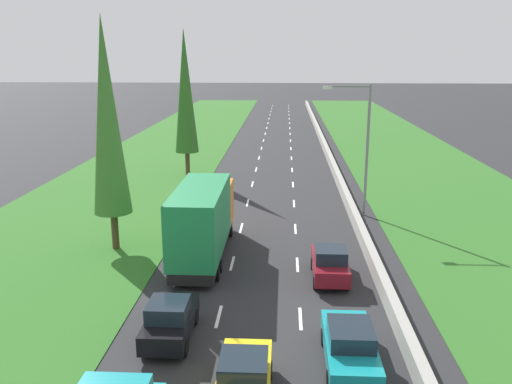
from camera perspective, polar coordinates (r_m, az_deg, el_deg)
The scene contains 13 objects.
ground_plane at distance 60.64m, azimuth 2.12°, elevation 4.19°, with size 300.00×300.00×0.00m, color #28282B.
grass_verge_left at distance 62.14m, azimuth -9.65°, elevation 4.26°, with size 14.00×140.00×0.04m, color #2D6623.
grass_verge_right at distance 62.09m, azimuth 15.51°, elevation 3.93°, with size 14.00×140.00×0.04m, color #2D6623.
median_barrier at distance 60.75m, azimuth 7.53°, elevation 4.49°, with size 0.44×120.00×0.85m, color #9E9B93.
lane_markings at distance 60.64m, azimuth 2.12°, elevation 4.19°, with size 3.64×116.00×0.01m.
black_hatchback_left_lane at distance 21.68m, azimuth -9.18°, elevation -13.35°, with size 1.74×3.90×1.72m.
teal_sedan_right_lane at distance 20.10m, azimuth 10.00°, elevation -15.87°, with size 1.82×4.50×1.64m.
maroon_hatchback_right_lane at distance 26.92m, azimuth 7.91°, elevation -7.58°, with size 1.74×3.90×1.72m.
green_box_truck_left_lane at distance 29.13m, azimuth -5.67°, elevation -2.96°, with size 2.46×9.40×4.18m.
yellow_hatchback_centre_lane at distance 18.11m, azimuth -1.27°, elevation -19.28°, with size 1.74×3.90×1.72m.
poplar_tree_second at distance 30.30m, azimuth -15.63°, elevation 7.69°, with size 2.13×2.13×13.04m.
poplar_tree_third at distance 48.80m, azimuth -7.57°, elevation 10.59°, with size 2.13×2.13×13.17m.
street_light_mast at distance 36.78m, azimuth 11.31°, elevation 5.39°, with size 3.20×0.28×9.00m.
Camera 1 is at (0.97, 0.36, 10.92)m, focal length 37.41 mm.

